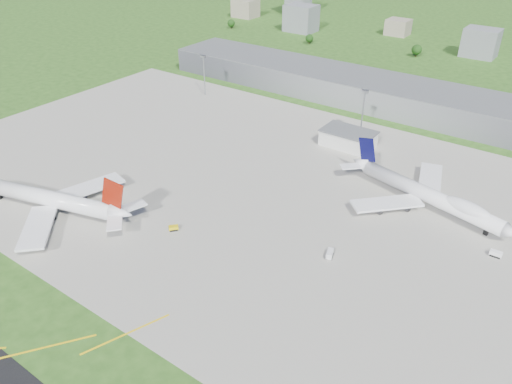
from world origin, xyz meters
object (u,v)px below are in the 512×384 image
Objects in this scene: airliner_red_twin at (51,200)px; van_white_far at (496,254)px; tug_yellow at (174,228)px; airliner_blue_quad at (429,196)px; van_white_near at (330,254)px.

van_white_far is at bearing -169.31° from airliner_red_twin.
airliner_red_twin is at bearing 152.78° from tug_yellow.
van_white_far is (155.59, 75.02, -4.65)m from airliner_red_twin.
airliner_red_twin is 1.02× the size of airliner_blue_quad.
van_white_far reaches higher than tug_yellow.
airliner_red_twin is 172.79m from van_white_far.
airliner_blue_quad is 56.13m from van_white_near.
airliner_blue_quad reaches higher than tug_yellow.
airliner_blue_quad is 17.83× the size of van_white_far.
van_white_far is at bearing -15.86° from airliner_blue_quad.
tug_yellow is at bearing -153.58° from van_white_far.
airliner_blue_quad is at bearing 148.73° from van_white_far.
airliner_red_twin is 114.20m from van_white_near.
van_white_near is (106.92, 39.87, -4.55)m from airliner_red_twin.
airliner_blue_quad is at bearing -158.17° from airliner_red_twin.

